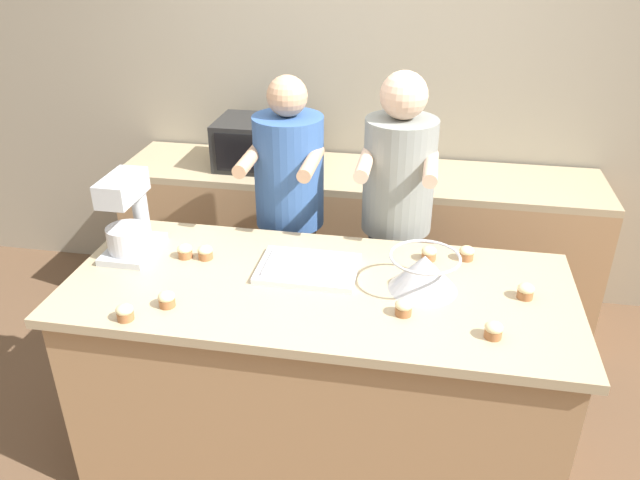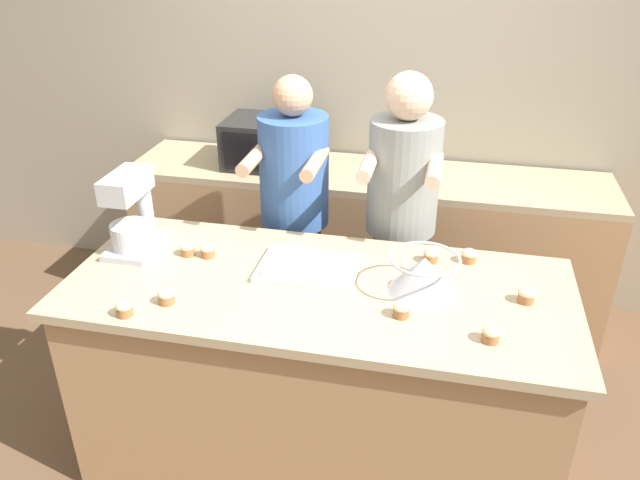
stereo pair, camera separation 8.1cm
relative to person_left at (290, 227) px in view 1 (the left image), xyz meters
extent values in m
plane|color=brown|center=(0.27, -0.66, -0.85)|extent=(16.00, 16.00, 0.00)
cube|color=gray|center=(0.27, 0.97, 0.50)|extent=(10.00, 0.06, 2.70)
cube|color=#A87F56|center=(0.27, -0.66, -0.40)|extent=(1.96, 0.82, 0.90)
cube|color=tan|center=(0.27, -0.66, 0.07)|extent=(2.05, 0.87, 0.04)
cube|color=#A87F56|center=(0.27, 0.62, -0.40)|extent=(2.80, 0.60, 0.89)
cube|color=tan|center=(0.27, 0.62, 0.06)|extent=(2.80, 0.60, 0.04)
cylinder|color=brown|center=(0.00, 0.00, -0.41)|extent=(0.27, 0.27, 0.88)
cylinder|color=#335693|center=(0.00, 0.00, 0.30)|extent=(0.34, 0.34, 0.55)
sphere|color=tan|center=(0.00, 0.00, 0.67)|extent=(0.19, 0.19, 0.19)
cylinder|color=tan|center=(-0.14, -0.17, 0.42)|extent=(0.06, 0.34, 0.06)
cylinder|color=tan|center=(0.14, -0.17, 0.42)|extent=(0.06, 0.34, 0.06)
cylinder|color=#33384C|center=(0.53, 0.00, -0.40)|extent=(0.26, 0.26, 0.89)
cylinder|color=gray|center=(0.53, 0.00, 0.32)|extent=(0.34, 0.34, 0.55)
sphere|color=#DBB293|center=(0.53, 0.00, 0.70)|extent=(0.22, 0.22, 0.22)
cylinder|color=#DBB293|center=(0.39, -0.17, 0.44)|extent=(0.06, 0.34, 0.06)
cylinder|color=#DBB293|center=(0.68, -0.17, 0.44)|extent=(0.06, 0.34, 0.06)
cube|color=#B2B7BC|center=(-0.59, -0.54, 0.11)|extent=(0.20, 0.30, 0.03)
cylinder|color=#B2B7BC|center=(-0.59, -0.42, 0.24)|extent=(0.07, 0.07, 0.23)
cube|color=#B2B7BC|center=(-0.59, -0.55, 0.40)|extent=(0.13, 0.26, 0.10)
cylinder|color=#BCBCC1|center=(-0.59, -0.58, 0.18)|extent=(0.17, 0.17, 0.11)
cone|color=#BCBCC1|center=(0.68, -0.62, 0.17)|extent=(0.27, 0.27, 0.15)
torus|color=#BCBCC1|center=(0.68, -0.62, 0.24)|extent=(0.28, 0.28, 0.01)
cube|color=silver|center=(0.21, -0.56, 0.10)|extent=(0.41, 0.29, 0.02)
cube|color=white|center=(0.21, -0.56, 0.12)|extent=(0.34, 0.23, 0.02)
cube|color=black|center=(-0.29, 0.62, 0.22)|extent=(0.55, 0.38, 0.28)
cube|color=black|center=(-0.34, 0.43, 0.22)|extent=(0.38, 0.01, 0.22)
cube|color=#2D2D2D|center=(-0.09, 0.43, 0.22)|extent=(0.11, 0.01, 0.22)
cylinder|color=#9E6038|center=(0.94, -0.90, 0.11)|extent=(0.06, 0.06, 0.03)
ellipsoid|color=beige|center=(0.94, -0.90, 0.13)|extent=(0.06, 0.06, 0.04)
cylinder|color=#9E6038|center=(1.08, -0.61, 0.11)|extent=(0.06, 0.06, 0.03)
ellipsoid|color=beige|center=(1.08, -0.61, 0.13)|extent=(0.06, 0.06, 0.04)
cylinder|color=#9E6038|center=(-0.39, -1.03, 0.11)|extent=(0.06, 0.06, 0.03)
ellipsoid|color=beige|center=(-0.39, -1.03, 0.13)|extent=(0.06, 0.06, 0.04)
cylinder|color=#9E6038|center=(0.86, -0.34, 0.11)|extent=(0.06, 0.06, 0.03)
ellipsoid|color=beige|center=(0.86, -0.34, 0.13)|extent=(0.06, 0.06, 0.04)
cylinder|color=#9E6038|center=(-0.25, -0.54, 0.11)|extent=(0.06, 0.06, 0.03)
ellipsoid|color=beige|center=(-0.25, -0.54, 0.13)|extent=(0.06, 0.06, 0.04)
cylinder|color=#9E6038|center=(0.62, -0.81, 0.11)|extent=(0.06, 0.06, 0.03)
ellipsoid|color=beige|center=(0.62, -0.81, 0.13)|extent=(0.06, 0.06, 0.04)
cylinder|color=#9E6038|center=(-0.34, -0.54, 0.11)|extent=(0.06, 0.06, 0.03)
ellipsoid|color=beige|center=(-0.34, -0.54, 0.13)|extent=(0.06, 0.06, 0.04)
cylinder|color=#9E6038|center=(-0.27, -0.92, 0.11)|extent=(0.06, 0.06, 0.03)
ellipsoid|color=beige|center=(-0.27, -0.92, 0.13)|extent=(0.06, 0.06, 0.04)
cylinder|color=#9E6038|center=(0.70, -0.37, 0.11)|extent=(0.06, 0.06, 0.03)
ellipsoid|color=beige|center=(0.70, -0.37, 0.13)|extent=(0.06, 0.06, 0.04)
camera|label=1|loc=(0.66, -2.77, 1.42)|focal=35.00mm
camera|label=2|loc=(0.74, -2.75, 1.42)|focal=35.00mm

